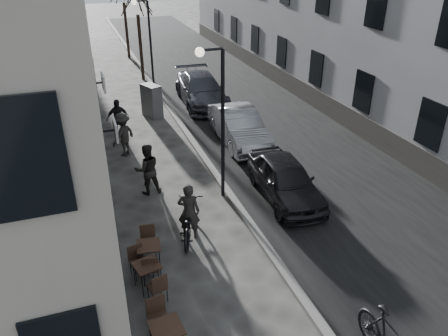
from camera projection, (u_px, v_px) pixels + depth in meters
ground at (308, 323)px, 10.05m from camera, size 120.00×120.00×0.00m
road at (229, 96)px, 24.55m from camera, size 7.30×60.00×0.00m
kerb at (165, 102)px, 23.45m from camera, size 0.25×60.00×0.12m
streetlamp_near at (218, 109)px, 13.54m from camera, size 0.90×0.28×5.09m
streetlamp_far at (147, 37)px, 23.57m from camera, size 0.90×0.28×5.09m
tree_near at (137, 1)px, 25.40m from camera, size 2.40×2.40×5.70m
bistro_set_b at (147, 274)px, 10.85m from camera, size 0.76×1.53×0.87m
bistro_set_c at (149, 254)px, 11.53m from camera, size 0.69×1.54×0.89m
utility_cabinet at (152, 101)px, 21.43m from camera, size 0.95×1.21×1.60m
bicycle at (189, 221)px, 12.71m from camera, size 1.45×2.19×1.09m
cyclist_rider at (189, 211)px, 12.55m from camera, size 0.76×0.64×1.78m
pedestrian_near at (147, 169)px, 14.80m from camera, size 0.91×0.72×1.82m
pedestrian_mid at (123, 134)px, 17.48m from camera, size 1.31×1.27×1.79m
pedestrian_far at (118, 118)px, 19.14m from camera, size 1.08×0.62×1.74m
car_near at (285, 179)px, 14.63m from camera, size 1.90×4.17×1.39m
car_mid at (239, 126)px, 18.66m from camera, size 1.73×4.54×1.48m
car_far at (201, 90)px, 23.13m from camera, size 2.48×5.42×1.54m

